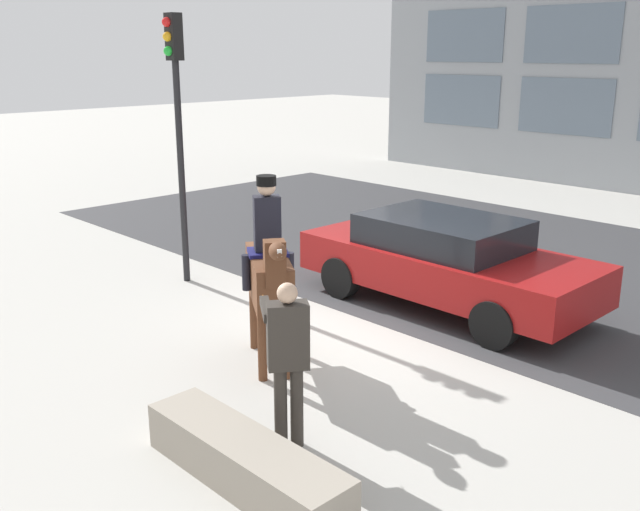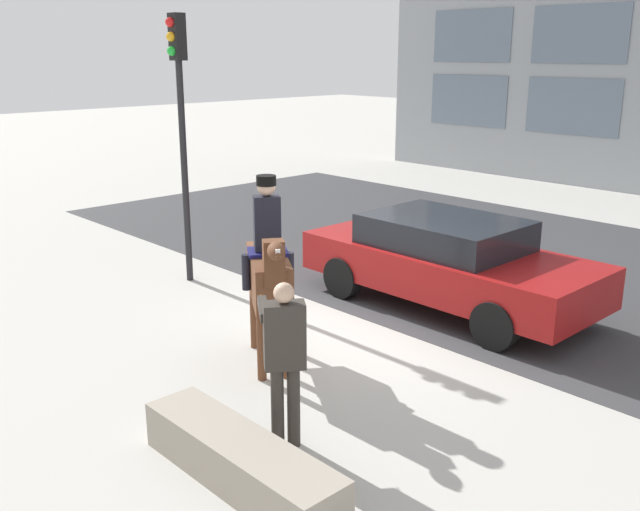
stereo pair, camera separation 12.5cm
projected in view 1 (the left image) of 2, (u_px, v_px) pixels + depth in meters
name	position (u px, v px, depth m)	size (l,w,h in m)	color
ground_plane	(346.00, 331.00, 10.06)	(80.00, 80.00, 0.00)	#B2AFA8
road_surface	(523.00, 263.00, 13.24)	(20.44, 8.50, 0.01)	#38383A
mounted_horse_lead	(269.00, 272.00, 8.69)	(1.63, 1.22, 2.38)	#59331E
pedestrian_bystander	(287.00, 352.00, 6.87)	(0.90, 0.51, 1.72)	#332D28
street_car_near_lane	(446.00, 260.00, 10.86)	(4.57, 1.96, 1.39)	maroon
traffic_light	(177.00, 109.00, 11.46)	(0.24, 0.29, 4.38)	black
planter_ledge	(245.00, 462.00, 6.45)	(2.34, 0.56, 0.46)	#9E9384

